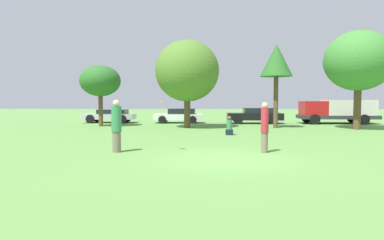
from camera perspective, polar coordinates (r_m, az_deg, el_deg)
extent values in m
plane|color=#5B8E42|center=(11.43, 5.77, -6.53)|extent=(120.00, 120.00, 0.00)
cylinder|color=#726651|center=(13.15, -12.39, -3.58)|extent=(0.32, 0.32, 0.78)
cylinder|color=#337F4C|center=(13.07, -12.44, 0.18)|extent=(0.37, 0.37, 0.95)
sphere|color=beige|center=(13.05, -12.48, 2.76)|extent=(0.25, 0.25, 0.25)
cylinder|color=#726651|center=(13.03, 11.95, -3.71)|extent=(0.24, 0.24, 0.74)
cylinder|color=#A52633|center=(12.95, 11.99, -0.08)|extent=(0.29, 0.29, 0.91)
sphere|color=tan|center=(12.93, 12.02, 2.39)|extent=(0.23, 0.23, 0.23)
cylinder|color=orange|center=(12.88, -4.91, 3.03)|extent=(0.23, 0.23, 0.08)
cube|color=#191E33|center=(19.22, 6.21, -2.03)|extent=(0.40, 0.33, 0.31)
cylinder|color=#337F4C|center=(19.18, 6.22, -0.77)|extent=(0.30, 0.30, 0.54)
sphere|color=brown|center=(19.16, 6.23, 0.33)|extent=(0.22, 0.22, 0.22)
cylinder|color=brown|center=(26.11, -14.92, 1.75)|extent=(0.32, 0.32, 2.53)
ellipsoid|color=#286023|center=(26.13, -14.99, 6.30)|extent=(2.96, 2.96, 2.27)
cylinder|color=brown|center=(23.88, -0.81, 1.97)|extent=(0.43, 0.43, 2.74)
ellipsoid|color=#4C7528|center=(23.95, -0.82, 8.16)|extent=(4.41, 4.41, 4.24)
cylinder|color=brown|center=(24.45, 13.74, 2.88)|extent=(0.31, 0.31, 3.56)
cone|color=#286023|center=(24.59, 13.84, 9.63)|extent=(2.22, 2.22, 2.22)
cylinder|color=brown|center=(25.05, 25.77, 2.34)|extent=(0.47, 0.47, 3.30)
ellipsoid|color=#3D7F33|center=(25.18, 25.94, 8.85)|extent=(4.39, 4.39, 3.90)
cube|color=#B2B2B7|center=(30.09, -13.60, 0.58)|extent=(4.33, 1.83, 0.45)
cube|color=black|center=(29.98, -13.01, 1.37)|extent=(2.38, 1.60, 0.37)
cylinder|color=black|center=(29.63, -16.57, 0.16)|extent=(0.71, 0.17, 0.71)
cylinder|color=black|center=(31.35, -15.49, 0.34)|extent=(0.71, 0.17, 0.71)
cylinder|color=black|center=(28.88, -11.53, 0.15)|extent=(0.71, 0.17, 0.71)
cylinder|color=black|center=(30.63, -10.72, 0.34)|extent=(0.71, 0.17, 0.71)
cube|color=silver|center=(28.93, -2.28, 0.54)|extent=(4.03, 1.87, 0.50)
cube|color=black|center=(28.89, -1.69, 1.47)|extent=(2.22, 1.64, 0.44)
cylinder|color=black|center=(28.15, -4.96, 0.04)|extent=(0.64, 0.20, 0.64)
cylinder|color=black|center=(29.99, -4.51, 0.25)|extent=(0.64, 0.20, 0.64)
cylinder|color=black|center=(27.94, 0.11, 0.03)|extent=(0.64, 0.20, 0.64)
cylinder|color=black|center=(29.79, 0.25, 0.24)|extent=(0.64, 0.20, 0.64)
cube|color=black|center=(28.71, 10.32, 0.58)|extent=(4.48, 1.81, 0.56)
cube|color=black|center=(28.74, 11.00, 1.57)|extent=(2.47, 1.58, 0.42)
cylinder|color=black|center=(27.68, 7.73, 0.02)|extent=(0.69, 0.21, 0.69)
cylinder|color=black|center=(29.45, 7.41, 0.23)|extent=(0.69, 0.21, 0.69)
cylinder|color=black|center=(28.07, 13.38, 0.01)|extent=(0.69, 0.21, 0.69)
cylinder|color=black|center=(29.83, 12.72, 0.21)|extent=(0.69, 0.21, 0.69)
cube|color=#2D2D33|center=(30.53, 22.95, 0.48)|extent=(6.14, 2.27, 0.30)
cube|color=red|center=(29.89, 19.57, 1.88)|extent=(1.97, 2.14, 1.14)
cube|color=beige|center=(30.81, 24.48, 1.90)|extent=(3.81, 2.26, 1.23)
cylinder|color=black|center=(28.78, 19.73, 0.09)|extent=(0.80, 0.26, 0.80)
cylinder|color=black|center=(30.92, 18.49, 0.33)|extent=(0.80, 0.26, 0.80)
cylinder|color=black|center=(30.15, 26.69, 0.07)|extent=(0.80, 0.26, 0.80)
cylinder|color=black|center=(32.20, 25.06, 0.30)|extent=(0.80, 0.26, 0.80)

